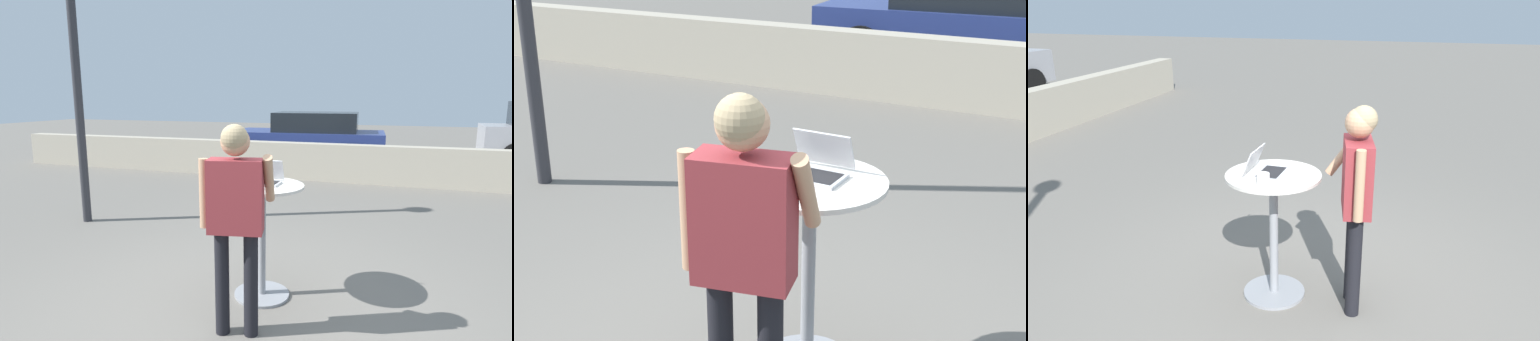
{
  "view_description": "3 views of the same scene",
  "coord_description": "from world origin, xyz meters",
  "views": [
    {
      "loc": [
        1.03,
        -2.93,
        1.81
      ],
      "look_at": [
        -0.0,
        0.18,
        1.21
      ],
      "focal_mm": 28.0,
      "sensor_mm": 36.0,
      "label": 1
    },
    {
      "loc": [
        1.29,
        -2.53,
        2.28
      ],
      "look_at": [
        -0.13,
        0.19,
        1.13
      ],
      "focal_mm": 50.0,
      "sensor_mm": 36.0,
      "label": 2
    },
    {
      "loc": [
        -3.44,
        -0.69,
        2.35
      ],
      "look_at": [
        -0.21,
        0.21,
        1.17
      ],
      "focal_mm": 35.0,
      "sensor_mm": 36.0,
      "label": 3
    }
  ],
  "objects": [
    {
      "name": "laptop",
      "position": [
        0.0,
        0.42,
        1.1
      ],
      "size": [
        0.31,
        0.3,
        0.2
      ],
      "color": "#B7BABF",
      "rests_on": "cafe_table"
    },
    {
      "name": "standing_person",
      "position": [
        -0.0,
        -0.29,
        1.03
      ],
      "size": [
        0.55,
        0.42,
        1.63
      ],
      "color": "black",
      "rests_on": "ground_plane"
    },
    {
      "name": "ground_plane",
      "position": [
        0.0,
        0.0,
        0.0
      ],
      "size": [
        50.0,
        50.0,
        0.0
      ],
      "primitive_type": "plane",
      "color": "slate"
    },
    {
      "name": "cafe_table",
      "position": [
        -0.0,
        0.35,
        0.68
      ],
      "size": [
        0.74,
        0.74,
        1.05
      ],
      "color": "gray",
      "rests_on": "ground_plane"
    },
    {
      "name": "coffee_mug",
      "position": [
        -0.23,
        0.36,
        1.1
      ],
      "size": [
        0.12,
        0.09,
        0.09
      ],
      "color": "white",
      "rests_on": "cafe_table"
    }
  ]
}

